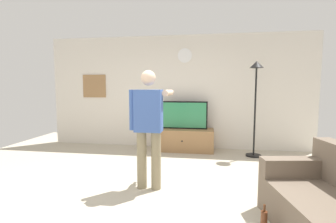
{
  "coord_description": "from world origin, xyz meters",
  "views": [
    {
      "loc": [
        0.72,
        -3.0,
        1.48
      ],
      "look_at": [
        0.06,
        1.2,
        1.05
      ],
      "focal_mm": 26.21,
      "sensor_mm": 36.0,
      "label": 1
    }
  ],
  "objects_px": {
    "television": "(183,115)",
    "wall_clock": "(185,56)",
    "floor_lamp": "(256,89)",
    "person_standing_nearer_lamp": "(149,123)",
    "tv_stand": "(183,140)",
    "framed_picture": "(94,86)",
    "beverage_bottle": "(264,222)"
  },
  "relations": [
    {
      "from": "tv_stand",
      "to": "television",
      "type": "relative_size",
      "value": 1.26
    },
    {
      "from": "tv_stand",
      "to": "wall_clock",
      "type": "distance_m",
      "value": 1.99
    },
    {
      "from": "tv_stand",
      "to": "floor_lamp",
      "type": "relative_size",
      "value": 0.69
    },
    {
      "from": "person_standing_nearer_lamp",
      "to": "beverage_bottle",
      "type": "distance_m",
      "value": 1.87
    },
    {
      "from": "floor_lamp",
      "to": "person_standing_nearer_lamp",
      "type": "relative_size",
      "value": 1.18
    },
    {
      "from": "tv_stand",
      "to": "framed_picture",
      "type": "relative_size",
      "value": 2.31
    },
    {
      "from": "tv_stand",
      "to": "beverage_bottle",
      "type": "relative_size",
      "value": 4.65
    },
    {
      "from": "television",
      "to": "floor_lamp",
      "type": "distance_m",
      "value": 1.68
    },
    {
      "from": "person_standing_nearer_lamp",
      "to": "beverage_bottle",
      "type": "height_order",
      "value": "person_standing_nearer_lamp"
    },
    {
      "from": "television",
      "to": "beverage_bottle",
      "type": "relative_size",
      "value": 3.69
    },
    {
      "from": "wall_clock",
      "to": "beverage_bottle",
      "type": "distance_m",
      "value": 4.16
    },
    {
      "from": "framed_picture",
      "to": "beverage_bottle",
      "type": "relative_size",
      "value": 2.02
    },
    {
      "from": "framed_picture",
      "to": "person_standing_nearer_lamp",
      "type": "bearing_deg",
      "value": -51.2
    },
    {
      "from": "television",
      "to": "floor_lamp",
      "type": "xyz_separation_m",
      "value": [
        1.54,
        -0.29,
        0.61
      ]
    },
    {
      "from": "wall_clock",
      "to": "person_standing_nearer_lamp",
      "type": "xyz_separation_m",
      "value": [
        -0.29,
        -2.5,
        -1.25
      ]
    },
    {
      "from": "tv_stand",
      "to": "beverage_bottle",
      "type": "bearing_deg",
      "value": -70.28
    },
    {
      "from": "beverage_bottle",
      "to": "floor_lamp",
      "type": "bearing_deg",
      "value": 81.75
    },
    {
      "from": "framed_picture",
      "to": "floor_lamp",
      "type": "height_order",
      "value": "floor_lamp"
    },
    {
      "from": "television",
      "to": "wall_clock",
      "type": "relative_size",
      "value": 3.29
    },
    {
      "from": "television",
      "to": "person_standing_nearer_lamp",
      "type": "height_order",
      "value": "person_standing_nearer_lamp"
    },
    {
      "from": "tv_stand",
      "to": "framed_picture",
      "type": "xyz_separation_m",
      "value": [
        -2.3,
        0.3,
        1.24
      ]
    },
    {
      "from": "wall_clock",
      "to": "floor_lamp",
      "type": "height_order",
      "value": "wall_clock"
    },
    {
      "from": "floor_lamp",
      "to": "person_standing_nearer_lamp",
      "type": "xyz_separation_m",
      "value": [
        -1.82,
        -1.97,
        -0.47
      ]
    },
    {
      "from": "person_standing_nearer_lamp",
      "to": "television",
      "type": "bearing_deg",
      "value": 82.8
    },
    {
      "from": "tv_stand",
      "to": "wall_clock",
      "type": "xyz_separation_m",
      "value": [
        0.0,
        0.29,
        1.96
      ]
    },
    {
      "from": "framed_picture",
      "to": "television",
      "type": "bearing_deg",
      "value": -6.17
    },
    {
      "from": "wall_clock",
      "to": "beverage_bottle",
      "type": "relative_size",
      "value": 1.12
    },
    {
      "from": "tv_stand",
      "to": "floor_lamp",
      "type": "distance_m",
      "value": 1.96
    },
    {
      "from": "television",
      "to": "floor_lamp",
      "type": "relative_size",
      "value": 0.55
    },
    {
      "from": "television",
      "to": "wall_clock",
      "type": "height_order",
      "value": "wall_clock"
    },
    {
      "from": "tv_stand",
      "to": "television",
      "type": "bearing_deg",
      "value": 90.0
    },
    {
      "from": "wall_clock",
      "to": "framed_picture",
      "type": "relative_size",
      "value": 0.56
    }
  ]
}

